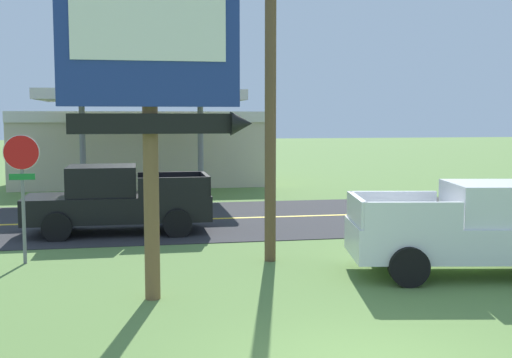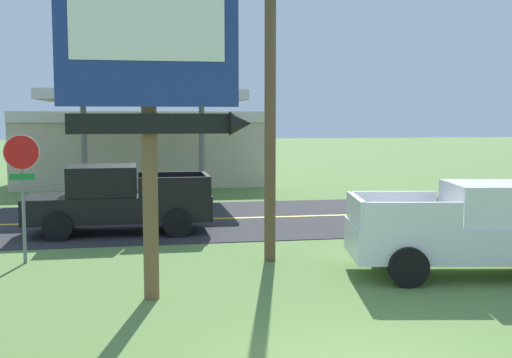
% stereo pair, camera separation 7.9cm
% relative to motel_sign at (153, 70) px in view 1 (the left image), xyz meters
% --- Properties ---
extents(road_asphalt, '(140.00, 8.00, 0.02)m').
position_rel_motel_sign_xyz_m(road_asphalt, '(2.60, 9.07, -4.16)').
color(road_asphalt, '#2B2B2D').
rests_on(road_asphalt, ground).
extents(road_centre_line, '(126.00, 0.20, 0.01)m').
position_rel_motel_sign_xyz_m(road_centre_line, '(2.60, 9.07, -4.15)').
color(road_centre_line, gold).
rests_on(road_centre_line, road_asphalt).
extents(motel_sign, '(3.43, 0.54, 6.17)m').
position_rel_motel_sign_xyz_m(motel_sign, '(0.00, 0.00, 0.00)').
color(motel_sign, brown).
rests_on(motel_sign, ground).
extents(stop_sign, '(0.80, 0.08, 2.95)m').
position_rel_motel_sign_xyz_m(stop_sign, '(-2.87, 3.55, -2.14)').
color(stop_sign, slate).
rests_on(stop_sign, ground).
extents(utility_pole, '(2.01, 0.26, 8.35)m').
position_rel_motel_sign_xyz_m(utility_pole, '(2.70, 2.81, 0.32)').
color(utility_pole, brown).
rests_on(utility_pole, ground).
extents(gas_station, '(12.00, 11.50, 4.40)m').
position_rel_motel_sign_xyz_m(gas_station, '(-0.09, 20.88, -2.23)').
color(gas_station, beige).
rests_on(gas_station, ground).
extents(pickup_white_parked_on_lawn, '(5.46, 2.90, 1.96)m').
position_rel_motel_sign_xyz_m(pickup_white_parked_on_lawn, '(6.75, 0.75, -3.21)').
color(pickup_white_parked_on_lawn, silver).
rests_on(pickup_white_parked_on_lawn, ground).
extents(pickup_black_on_road, '(5.20, 2.24, 1.96)m').
position_rel_motel_sign_xyz_m(pickup_black_on_road, '(-0.92, 7.07, -3.21)').
color(pickup_black_on_road, black).
rests_on(pickup_black_on_road, ground).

